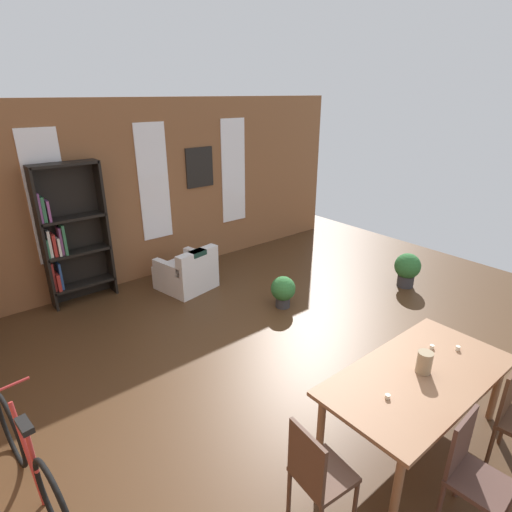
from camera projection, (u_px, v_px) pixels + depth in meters
The scene contains 18 objects.
ground_plane at pixel (313, 374), 4.90m from camera, with size 10.05×10.05×0.00m, color #472E19.
back_wall_brick at pixel (153, 191), 7.14m from camera, with size 8.27×0.12×3.06m, color brown.
window_pane_0 at pixel (48, 198), 6.04m from camera, with size 0.55×0.02×1.99m, color white.
window_pane_1 at pixel (154, 183), 7.04m from camera, with size 0.55×0.02×1.99m, color white.
window_pane_2 at pixel (233, 171), 8.04m from camera, with size 0.55×0.02×1.99m, color white.
dining_table at pixel (419, 381), 3.76m from camera, with size 1.94×0.97×0.75m.
vase_on_table at pixel (424, 362), 3.72m from camera, with size 0.14×0.14×0.21m, color #998466.
tealight_candle_0 at pixel (458, 348), 4.07m from camera, with size 0.04×0.04×0.04m, color silver.
tealight_candle_1 at pixel (432, 347), 4.10m from camera, with size 0.04×0.04×0.04m, color silver.
tealight_candle_2 at pixel (388, 396), 3.43m from camera, with size 0.04×0.04×0.04m, color silver.
dining_chair_head_left at pixel (317, 473), 3.03m from camera, with size 0.44×0.44×0.95m.
dining_chair_near_left at pixel (472, 471), 3.05m from camera, with size 0.42×0.42×0.95m.
bookshelf_tall at pixel (70, 236), 6.24m from camera, with size 0.97×0.29×2.19m.
armchair_white at pixel (187, 273), 6.95m from camera, with size 0.94×0.94×0.75m.
bicycle_second at pixel (30, 462), 3.31m from camera, with size 0.44×1.73×0.90m.
potted_plant_by_shelf at pixel (283, 290), 6.33m from camera, with size 0.38×0.38×0.50m.
potted_plant_window at pixel (407, 268), 7.00m from camera, with size 0.44×0.44×0.60m.
framed_picture at pixel (199, 167), 7.52m from camera, with size 0.56×0.03×0.72m, color black.
Camera 1 is at (-3.08, -2.67, 3.13)m, focal length 28.80 mm.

